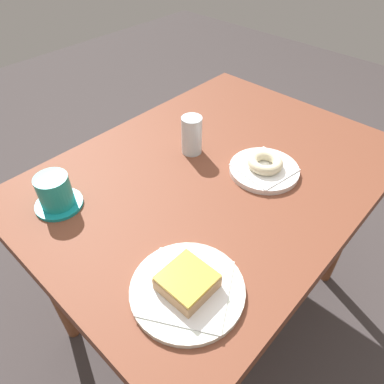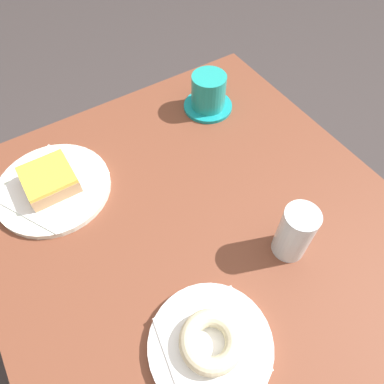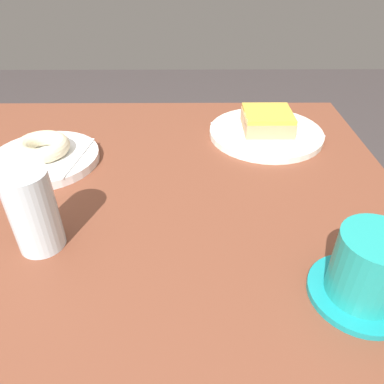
{
  "view_description": "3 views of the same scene",
  "coord_description": "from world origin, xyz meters",
  "px_view_note": "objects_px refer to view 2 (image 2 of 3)",
  "views": [
    {
      "loc": [
        -0.62,
        -0.49,
        1.37
      ],
      "look_at": [
        -0.14,
        -0.04,
        0.76
      ],
      "focal_mm": 32.99,
      "sensor_mm": 36.0,
      "label": 1
    },
    {
      "loc": [
        0.18,
        -0.2,
        1.33
      ],
      "look_at": [
        -0.16,
        0.02,
        0.76
      ],
      "focal_mm": 32.84,
      "sensor_mm": 36.0,
      "label": 2
    },
    {
      "loc": [
        -0.18,
        0.48,
        1.08
      ],
      "look_at": [
        -0.18,
        0.02,
        0.75
      ],
      "focal_mm": 34.32,
      "sensor_mm": 36.0,
      "label": 3
    }
  ],
  "objects_px": {
    "plate_sugar_ring": "(210,345)",
    "coffee_cup": "(208,93)",
    "plate_glazed_square": "(54,188)",
    "water_glass": "(295,233)",
    "donut_glazed_square": "(49,180)",
    "donut_sugar_ring": "(211,341)"
  },
  "relations": [
    {
      "from": "plate_sugar_ring",
      "to": "water_glass",
      "type": "xyz_separation_m",
      "value": [
        -0.07,
        0.22,
        0.05
      ]
    },
    {
      "from": "plate_glazed_square",
      "to": "plate_sugar_ring",
      "type": "bearing_deg",
      "value": 13.79
    },
    {
      "from": "plate_sugar_ring",
      "to": "coffee_cup",
      "type": "bearing_deg",
      "value": 146.69
    },
    {
      "from": "plate_sugar_ring",
      "to": "donut_glazed_square",
      "type": "distance_m",
      "value": 0.44
    },
    {
      "from": "donut_glazed_square",
      "to": "coffee_cup",
      "type": "height_order",
      "value": "coffee_cup"
    },
    {
      "from": "water_glass",
      "to": "coffee_cup",
      "type": "height_order",
      "value": "water_glass"
    },
    {
      "from": "donut_sugar_ring",
      "to": "donut_glazed_square",
      "type": "bearing_deg",
      "value": -166.21
    },
    {
      "from": "plate_sugar_ring",
      "to": "plate_glazed_square",
      "type": "xyz_separation_m",
      "value": [
        -0.43,
        -0.11,
        -0.0
      ]
    },
    {
      "from": "donut_glazed_square",
      "to": "coffee_cup",
      "type": "bearing_deg",
      "value": 95.66
    },
    {
      "from": "donut_sugar_ring",
      "to": "water_glass",
      "type": "height_order",
      "value": "water_glass"
    },
    {
      "from": "water_glass",
      "to": "coffee_cup",
      "type": "distance_m",
      "value": 0.42
    },
    {
      "from": "plate_sugar_ring",
      "to": "donut_sugar_ring",
      "type": "relative_size",
      "value": 1.99
    },
    {
      "from": "water_glass",
      "to": "plate_glazed_square",
      "type": "bearing_deg",
      "value": -138.22
    },
    {
      "from": "plate_glazed_square",
      "to": "coffee_cup",
      "type": "bearing_deg",
      "value": 95.66
    },
    {
      "from": "plate_glazed_square",
      "to": "water_glass",
      "type": "distance_m",
      "value": 0.49
    },
    {
      "from": "coffee_cup",
      "to": "donut_sugar_ring",
      "type": "bearing_deg",
      "value": -33.31
    },
    {
      "from": "donut_sugar_ring",
      "to": "water_glass",
      "type": "bearing_deg",
      "value": 106.76
    },
    {
      "from": "plate_glazed_square",
      "to": "coffee_cup",
      "type": "distance_m",
      "value": 0.42
    },
    {
      "from": "donut_sugar_ring",
      "to": "donut_glazed_square",
      "type": "height_order",
      "value": "donut_glazed_square"
    },
    {
      "from": "donut_sugar_ring",
      "to": "coffee_cup",
      "type": "height_order",
      "value": "coffee_cup"
    },
    {
      "from": "plate_sugar_ring",
      "to": "coffee_cup",
      "type": "xyz_separation_m",
      "value": [
        -0.47,
        0.31,
        0.04
      ]
    },
    {
      "from": "plate_glazed_square",
      "to": "water_glass",
      "type": "relative_size",
      "value": 2.02
    }
  ]
}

